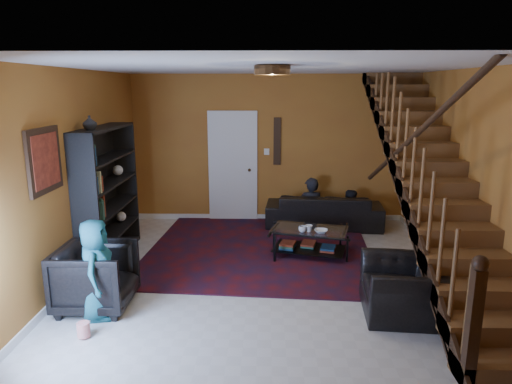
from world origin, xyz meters
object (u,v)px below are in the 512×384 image
Objects in this scene: bookshelf at (109,197)px; armchair_right at (402,288)px; armchair_left at (96,277)px; coffee_table at (309,240)px; sofa at (324,210)px.

armchair_right is at bearing -23.18° from bookshelf.
armchair_left is (0.35, -1.60, -0.58)m from bookshelf.
bookshelf is at bearing 12.89° from armchair_left.
armchair_right is at bearing -64.14° from coffee_table.
bookshelf is 3.10m from coffee_table.
bookshelf is at bearing -108.50° from armchair_right.
armchair_left is 0.88× the size of armchair_right.
sofa is (3.43, 1.70, -0.65)m from bookshelf.
armchair_right is (3.55, -0.07, -0.07)m from armchair_left.
armchair_left reaches higher than armchair_right.
bookshelf is 2.09× the size of armchair_right.
coffee_table is (3.02, 0.16, -0.72)m from bookshelf.
armchair_left is at bearing -77.49° from bookshelf.
bookshelf is 1.74m from armchair_left.
armchair_left is 0.67× the size of coffee_table.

